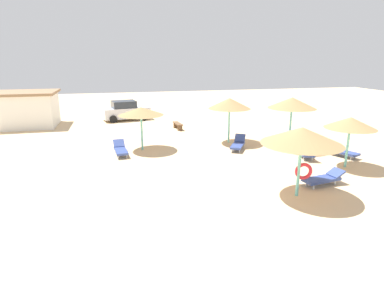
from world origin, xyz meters
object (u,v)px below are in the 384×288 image
at_px(parasol_4, 351,123).
at_px(lounger_3, 306,152).
at_px(parked_car, 126,111).
at_px(parasol_2, 141,111).
at_px(lounger_1, 238,144).
at_px(parasol_0, 302,136).
at_px(parasol_1, 230,103).
at_px(beach_cabana, 27,109).
at_px(lounger_4, 341,151).
at_px(lounger_2, 120,149).
at_px(bench_0, 178,125).
at_px(lounger_0, 324,178).
at_px(parasol_3, 292,103).

bearing_deg(parasol_4, lounger_3, 120.22).
bearing_deg(lounger_3, parasol_4, -59.78).
height_order(parasol_4, parked_car, parasol_4).
xyz_separation_m(parasol_2, lounger_1, (5.68, -1.25, -2.02)).
distance_m(parasol_0, lounger_1, 7.29).
distance_m(parasol_0, parasol_1, 8.61).
bearing_deg(beach_cabana, parasol_1, -31.27).
bearing_deg(beach_cabana, lounger_4, -33.80).
distance_m(parasol_0, parasol_2, 9.90).
bearing_deg(lounger_2, lounger_4, -14.62).
relative_size(lounger_3, lounger_4, 0.99).
distance_m(lounger_1, bench_0, 6.85).
xyz_separation_m(parasol_1, bench_0, (-2.49, 4.72, -2.23)).
relative_size(parasol_4, lounger_0, 1.30).
distance_m(parasol_1, lounger_2, 7.41).
height_order(parasol_1, lounger_3, parasol_1).
xyz_separation_m(lounger_3, beach_cabana, (-17.14, 12.67, 1.10)).
distance_m(parasol_0, beach_cabana, 22.10).
bearing_deg(parasol_4, parked_car, 123.93).
distance_m(parasol_0, parasol_3, 7.26).
height_order(lounger_0, lounger_4, lounger_4).
bearing_deg(lounger_4, parasol_0, -140.97).
xyz_separation_m(parasol_1, lounger_1, (0.02, -1.65, -2.25)).
bearing_deg(parasol_4, parasol_0, -148.71).
xyz_separation_m(lounger_1, parked_car, (-6.29, 11.16, 0.50)).
bearing_deg(beach_cabana, lounger_1, -35.88).
relative_size(parasol_0, parasol_3, 1.01).
bearing_deg(lounger_2, lounger_0, -37.94).
height_order(parasol_0, lounger_0, parasol_0).
xyz_separation_m(lounger_1, lounger_3, (3.07, -2.50, -0.00)).
xyz_separation_m(lounger_2, parked_car, (0.70, 10.67, 0.51)).
bearing_deg(lounger_4, parasol_2, 160.04).
bearing_deg(lounger_0, parasol_0, -156.62).
height_order(parasol_2, lounger_4, parasol_2).
relative_size(parasol_3, bench_0, 2.04).
distance_m(lounger_0, lounger_2, 10.88).
distance_m(parasol_3, parasol_4, 4.01).
relative_size(parasol_4, parked_car, 0.61).
distance_m(parasol_1, lounger_4, 7.10).
distance_m(parasol_1, beach_cabana, 16.47).
bearing_deg(parasol_4, parasol_1, 124.82).
bearing_deg(parked_car, lounger_0, -65.58).
height_order(parasol_0, parasol_3, parasol_3).
bearing_deg(parasol_4, bench_0, 121.86).
xyz_separation_m(parasol_2, bench_0, (3.16, 5.12, -2.00)).
xyz_separation_m(parasol_1, parasol_3, (3.16, -2.15, 0.22)).
height_order(parasol_2, beach_cabana, beach_cabana).
xyz_separation_m(parasol_1, parked_car, (-6.27, 9.51, -1.75)).
distance_m(parasol_1, lounger_3, 5.64).
bearing_deg(lounger_3, bench_0, 122.19).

